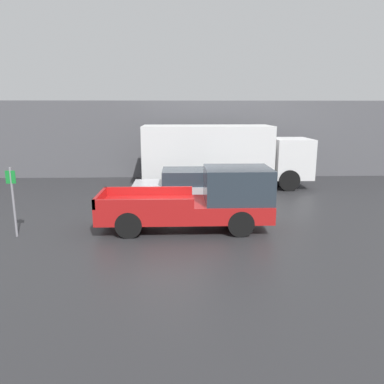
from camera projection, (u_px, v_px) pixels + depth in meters
ground_plane at (170, 223)px, 13.18m from camera, size 60.00×60.00×0.00m
building_wall at (173, 140)px, 21.61m from camera, size 28.00×0.15×4.38m
pickup_truck at (204, 200)px, 12.46m from camera, size 5.67×1.99×2.06m
car at (192, 187)px, 15.51m from camera, size 4.77×1.92×1.51m
delivery_truck at (222, 154)px, 18.92m from camera, size 8.42×2.38×3.13m
parking_sign at (13, 198)px, 11.58m from camera, size 0.30×0.07×2.22m
newspaper_box at (227, 168)px, 21.76m from camera, size 0.45×0.40×1.12m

